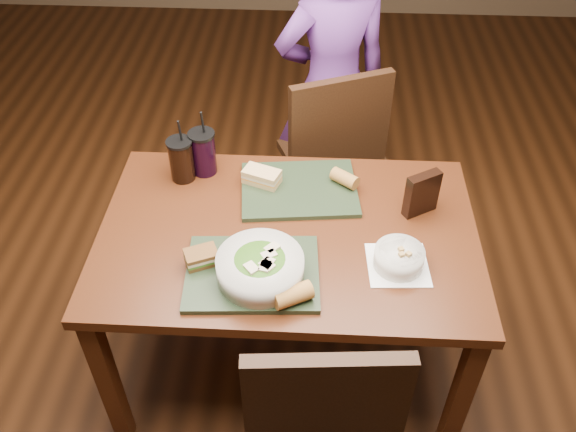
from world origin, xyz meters
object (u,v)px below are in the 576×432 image
object	(u,v)px
chair_far	(337,156)
tray_near	(252,273)
diner	(332,87)
salad_bowl	(260,266)
sandwich_far	(262,176)
baguette_far	(345,178)
soup_bowl	(399,258)
tray_far	(299,189)
baguette_near	(293,295)
sandwich_near	(201,257)
dining_table	(288,250)
cup_cola	(181,159)
cup_berry	(203,152)
chip_bag	(422,194)

from	to	relation	value
chair_far	tray_near	bearing A→B (deg)	-107.32
diner	tray_near	xyz separation A→B (m)	(-0.25, -1.20, 0.02)
diner	salad_bowl	xyz separation A→B (m)	(-0.22, -1.22, 0.08)
sandwich_far	baguette_far	xyz separation A→B (m)	(0.30, 0.01, -0.00)
tray_near	soup_bowl	bearing A→B (deg)	8.16
tray_far	salad_bowl	size ratio (longest dim) A/B	1.54
baguette_near	tray_far	bearing A→B (deg)	90.28
salad_bowl	baguette_far	world-z (taller)	salad_bowl
sandwich_near	baguette_far	size ratio (longest dim) A/B	1.19
salad_bowl	soup_bowl	xyz separation A→B (m)	(0.44, 0.09, -0.03)
diner	salad_bowl	size ratio (longest dim) A/B	5.40
tray_near	sandwich_near	size ratio (longest dim) A/B	3.46
dining_table	tray_far	xyz separation A→B (m)	(0.03, 0.22, 0.10)
cup_cola	diner	bearing A→B (deg)	52.12
dining_table	tray_near	world-z (taller)	tray_near
tray_far	cup_berry	bearing A→B (deg)	164.45
soup_bowl	baguette_near	bearing A→B (deg)	-151.16
diner	baguette_near	distance (m)	1.32
salad_bowl	cup_berry	xyz separation A→B (m)	(-0.26, 0.54, 0.02)
baguette_far	cup_berry	size ratio (longest dim) A/B	0.38
salad_bowl	cup_berry	distance (m)	0.60
sandwich_far	chip_bag	xyz separation A→B (m)	(0.57, -0.11, 0.04)
sandwich_near	cup_berry	size ratio (longest dim) A/B	0.45
tray_far	chip_bag	xyz separation A→B (m)	(0.43, -0.09, 0.07)
tray_far	chip_bag	world-z (taller)	chip_bag
chair_far	diner	bearing A→B (deg)	96.01
tray_near	tray_far	distance (m)	0.44
salad_bowl	soup_bowl	distance (m)	0.45
dining_table	chair_far	xyz separation A→B (m)	(0.18, 0.70, -0.10)
cup_cola	chip_bag	bearing A→B (deg)	-9.49
baguette_near	cup_cola	xyz separation A→B (m)	(-0.44, 0.60, 0.04)
tray_near	baguette_near	distance (m)	0.18
chair_far	sandwich_near	bearing A→B (deg)	-117.05
soup_bowl	chip_bag	bearing A→B (deg)	70.54
salad_bowl	chip_bag	world-z (taller)	chip_bag
salad_bowl	chip_bag	distance (m)	0.64
sandwich_far	soup_bowl	bearing A→B (deg)	-38.83
diner	soup_bowl	bearing A→B (deg)	83.51
dining_table	chair_far	distance (m)	0.73
diner	cup_berry	xyz separation A→B (m)	(-0.49, -0.67, 0.10)
sandwich_near	dining_table	bearing A→B (deg)	33.76
sandwich_far	chair_far	bearing A→B (deg)	57.76
baguette_near	cup_cola	world-z (taller)	cup_cola
salad_bowl	cup_cola	world-z (taller)	cup_cola
tray_far	sandwich_far	bearing A→B (deg)	170.46
baguette_far	chair_far	bearing A→B (deg)	91.77
cup_cola	chair_far	bearing A→B (deg)	35.89
soup_bowl	sandwich_near	bearing A→B (deg)	-176.66
diner	dining_table	bearing A→B (deg)	64.26
tray_far	cup_berry	size ratio (longest dim) A/B	1.55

